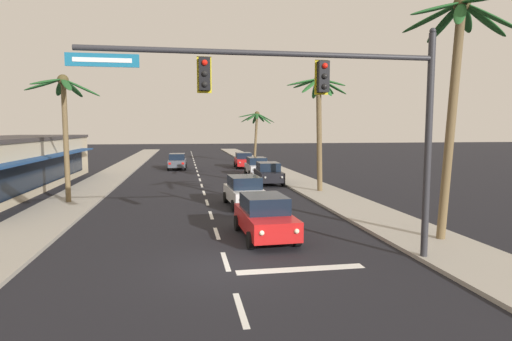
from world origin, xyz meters
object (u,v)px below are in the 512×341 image
Objects in this scene: sedan_parked_nearest_kerb at (257,166)px; palm_right_nearest at (457,62)px; palm_left_second at (64,107)px; palm_right_farthest at (256,123)px; traffic_signal_mast at (329,99)px; sedan_parked_mid_kerb at (268,173)px; palm_right_second at (319,107)px; sedan_parked_far_kerb at (244,160)px; sedan_oncoming_far at (177,161)px; sedan_third_in_queue at (245,191)px; sedan_lead_at_stop_bar at (265,216)px.

sedan_parked_nearest_kerb is 24.62m from palm_right_nearest.
palm_right_farthest is (15.56, 27.03, -0.52)m from palm_left_second.
traffic_signal_mast reaches higher than sedan_parked_mid_kerb.
palm_right_second is 1.20× the size of palm_right_farthest.
sedan_oncoming_far is at bearing -177.25° from sedan_parked_far_kerb.
sedan_third_in_queue is 30.25m from palm_right_farthest.
palm_right_farthest is at bearing 80.45° from sedan_parked_nearest_kerb.
palm_right_farthest is at bearing 83.40° from traffic_signal_mast.
traffic_signal_mast is 1.68× the size of palm_right_farthest.
sedan_parked_mid_kerb is at bearing -90.01° from sedan_parked_far_kerb.
sedan_oncoming_far is 0.69× the size of palm_right_farthest.
palm_right_farthest is (5.88, 36.19, 4.13)m from sedan_lead_at_stop_bar.
palm_right_nearest is at bearing -33.51° from palm_left_second.
palm_right_nearest is at bearing -82.01° from sedan_parked_nearest_kerb.
sedan_parked_mid_kerb is 0.57× the size of palm_right_second.
sedan_lead_at_stop_bar is at bearing -91.47° from sedan_third_in_queue.
sedan_parked_mid_kerb is at bearing -91.16° from sedan_parked_nearest_kerb.
sedan_oncoming_far is 1.01× the size of sedan_parked_nearest_kerb.
sedan_oncoming_far and sedan_parked_mid_kerb have the same top height.
palm_left_second reaches higher than sedan_third_in_queue.
sedan_parked_nearest_kerb is at bearing -89.13° from sedan_parked_far_kerb.
sedan_lead_at_stop_bar and sedan_parked_far_kerb have the same top height.
palm_right_farthest reaches higher than sedan_lead_at_stop_bar.
palm_left_second is 1.12× the size of palm_right_farthest.
sedan_oncoming_far is at bearing 73.90° from palm_left_second.
sedan_parked_mid_kerb is (2.09, 19.63, -4.32)m from traffic_signal_mast.
sedan_oncoming_far is at bearing 97.42° from sedan_lead_at_stop_bar.
palm_left_second is at bearing -173.55° from palm_right_second.
palm_right_nearest is (3.32, -23.67, 5.87)m from sedan_parked_nearest_kerb.
palm_right_farthest is at bearing 68.58° from sedan_parked_far_kerb.
sedan_parked_far_kerb is at bearing -111.42° from palm_right_farthest.
sedan_parked_mid_kerb is 15.42m from palm_left_second.
sedan_parked_nearest_kerb is 0.99× the size of sedan_parked_far_kerb.
sedan_oncoming_far is 15.28m from sedan_parked_mid_kerb.
sedan_parked_mid_kerb is at bearing 78.09° from sedan_lead_at_stop_bar.
palm_right_second is at bearing 6.45° from palm_left_second.
traffic_signal_mast is 6.07m from palm_right_nearest.
sedan_lead_at_stop_bar is at bearing -96.45° from sedan_parked_far_kerb.
traffic_signal_mast reaches higher than palm_left_second.
sedan_parked_mid_kerb is at bearing -97.10° from palm_right_farthest.
sedan_lead_at_stop_bar is 1.00× the size of sedan_parked_mid_kerb.
sedan_third_in_queue and sedan_parked_far_kerb have the same top height.
sedan_parked_nearest_kerb is 1.00× the size of sedan_parked_mid_kerb.
palm_right_farthest reaches higher than sedan_parked_nearest_kerb.
sedan_third_in_queue is 12.29m from palm_right_nearest.
sedan_parked_far_kerb is 0.50× the size of palm_right_nearest.
palm_right_farthest reaches higher than sedan_oncoming_far.
traffic_signal_mast is 15.27m from palm_right_second.
palm_left_second is at bearing 166.37° from sedan_third_in_queue.
palm_right_farthest is (9.72, 6.77, 4.13)m from sedan_oncoming_far.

